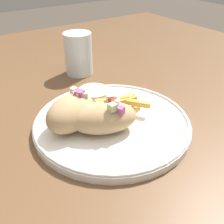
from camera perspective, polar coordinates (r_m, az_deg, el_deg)
name	(u,v)px	position (r m, az deg, el deg)	size (l,w,h in m)	color
table	(104,158)	(0.53, -1.75, -9.93)	(1.58, 1.58, 0.74)	brown
plate	(112,122)	(0.52, 0.00, -2.27)	(0.31, 0.31, 0.02)	white
pita_sandwich_near	(104,119)	(0.47, -1.85, -1.43)	(0.14, 0.11, 0.07)	tan
pita_sandwich_far	(71,113)	(0.49, -8.85, -0.12)	(0.13, 0.11, 0.07)	tan
fries_pile	(121,107)	(0.54, 1.95, 1.16)	(0.12, 0.11, 0.03)	gold
sauce_ramekin	(94,95)	(0.57, -4.01, 3.74)	(0.07, 0.07, 0.03)	white
water_glass	(79,56)	(0.74, -7.30, 12.08)	(0.08, 0.08, 0.11)	silver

